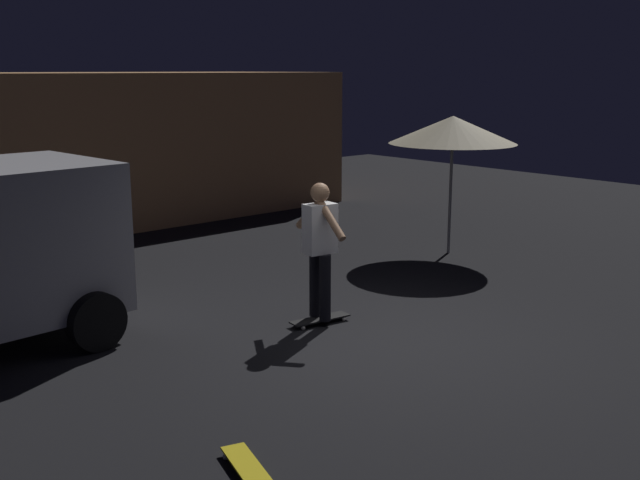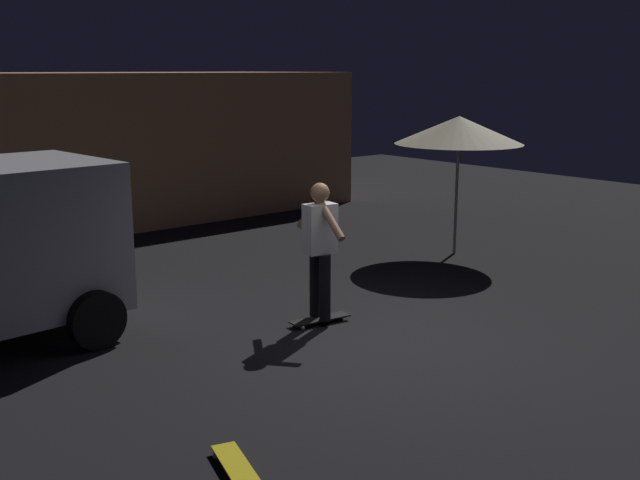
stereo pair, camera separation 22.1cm
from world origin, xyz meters
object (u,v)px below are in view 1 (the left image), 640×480
(patio_umbrella, at_px, (453,130))
(skateboard_ridden, at_px, (320,319))
(skater, at_px, (320,241))
(skateboard_spare, at_px, (248,468))

(patio_umbrella, distance_m, skateboard_ridden, 4.74)
(skateboard_ridden, relative_size, skater, 0.48)
(skateboard_spare, bearing_deg, patio_umbrella, 27.66)
(patio_umbrella, bearing_deg, skateboard_ridden, -162.30)
(patio_umbrella, height_order, skateboard_ridden, patio_umbrella)
(patio_umbrella, height_order, skater, patio_umbrella)
(patio_umbrella, xyz_separation_m, skateboard_ridden, (-4.09, -1.30, -2.02))
(skateboard_spare, distance_m, skater, 3.76)
(skateboard_ridden, distance_m, skateboard_spare, 3.63)
(patio_umbrella, distance_m, skateboard_spare, 8.03)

